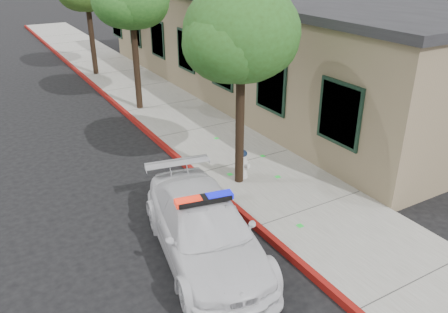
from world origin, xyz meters
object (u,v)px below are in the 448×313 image
(police_car, at_px, (205,229))
(fire_hydrant, at_px, (242,163))
(clapboard_building, at_px, (270,42))
(street_tree_near, at_px, (242,37))

(police_car, xyz_separation_m, fire_hydrant, (2.41, 2.38, -0.09))
(clapboard_building, relative_size, street_tree_near, 4.13)
(clapboard_building, distance_m, street_tree_near, 9.28)
(clapboard_building, bearing_deg, police_car, -131.43)
(clapboard_building, height_order, fire_hydrant, clapboard_building)
(clapboard_building, bearing_deg, fire_hydrant, -129.96)
(fire_hydrant, bearing_deg, police_car, -158.10)
(clapboard_building, xyz_separation_m, police_car, (-8.09, -9.17, -1.47))
(clapboard_building, relative_size, police_car, 4.41)
(street_tree_near, bearing_deg, clapboard_building, 49.85)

